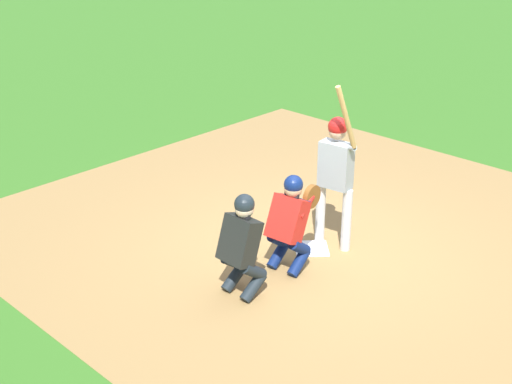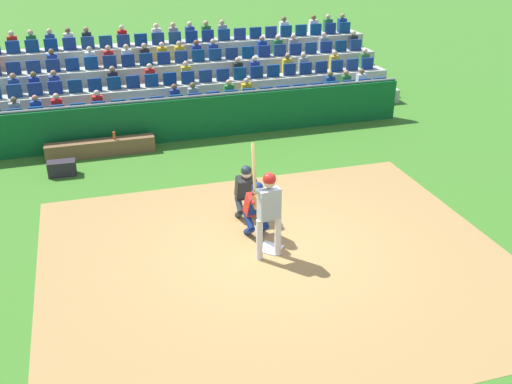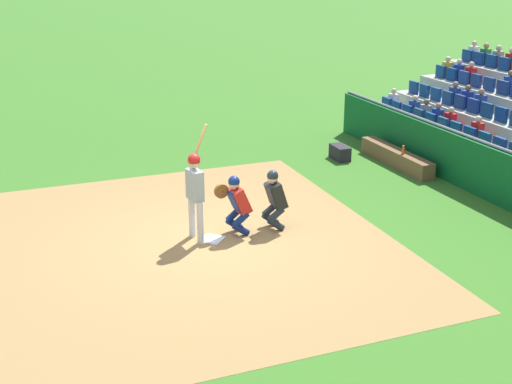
# 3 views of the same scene
# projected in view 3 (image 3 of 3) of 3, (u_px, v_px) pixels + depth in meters

# --- Properties ---
(ground_plane) EXTENTS (160.00, 160.00, 0.00)m
(ground_plane) POSITION_uv_depth(u_px,v_px,m) (212.00, 240.00, 13.93)
(ground_plane) COLOR #387323
(infield_dirt_patch) EXTENTS (9.24, 8.10, 0.01)m
(infield_dirt_patch) POSITION_uv_depth(u_px,v_px,m) (188.00, 243.00, 13.75)
(infield_dirt_patch) COLOR #A17C47
(infield_dirt_patch) RESTS_ON ground_plane
(home_plate_marker) EXTENTS (0.62, 0.62, 0.02)m
(home_plate_marker) POSITION_uv_depth(u_px,v_px,m) (212.00, 239.00, 13.92)
(home_plate_marker) COLOR white
(home_plate_marker) RESTS_ON infield_dirt_patch
(batter_at_plate) EXTENTS (0.58, 0.51, 2.34)m
(batter_at_plate) POSITION_uv_depth(u_px,v_px,m) (195.00, 186.00, 13.56)
(batter_at_plate) COLOR silver
(batter_at_plate) RESTS_ON ground_plane
(catcher_crouching) EXTENTS (0.49, 0.74, 1.29)m
(catcher_crouching) POSITION_uv_depth(u_px,v_px,m) (236.00, 201.00, 13.99)
(catcher_crouching) COLOR navy
(catcher_crouching) RESTS_ON ground_plane
(home_plate_umpire) EXTENTS (0.47, 0.47, 1.31)m
(home_plate_umpire) POSITION_uv_depth(u_px,v_px,m) (274.00, 197.00, 14.27)
(home_plate_umpire) COLOR #1F282F
(home_plate_umpire) RESTS_ON ground_plane
(dugout_wall) EXTENTS (13.15, 0.24, 1.34)m
(dugout_wall) POSITION_uv_depth(u_px,v_px,m) (485.00, 171.00, 16.15)
(dugout_wall) COLOR #0C5925
(dugout_wall) RESTS_ON ground_plane
(dugout_bench) EXTENTS (3.00, 0.40, 0.44)m
(dugout_bench) POSITION_uv_depth(u_px,v_px,m) (396.00, 157.00, 18.62)
(dugout_bench) COLOR brown
(dugout_bench) RESTS_ON ground_plane
(water_bottle_on_bench) EXTENTS (0.07, 0.07, 0.23)m
(water_bottle_on_bench) POSITION_uv_depth(u_px,v_px,m) (403.00, 150.00, 18.14)
(water_bottle_on_bench) COLOR #D95319
(water_bottle_on_bench) RESTS_ON dugout_bench
(equipment_duffel_bag) EXTENTS (0.72, 0.39, 0.39)m
(equipment_duffel_bag) POSITION_uv_depth(u_px,v_px,m) (340.00, 153.00, 19.15)
(equipment_duffel_bag) COLOR #272229
(equipment_duffel_bag) RESTS_ON ground_plane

